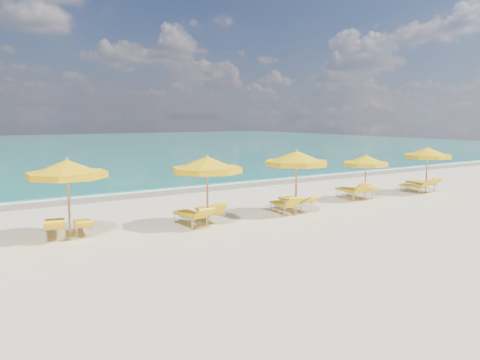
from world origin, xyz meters
TOP-DOWN VIEW (x-y plane):
  - ground_plane at (0.00, 0.00)m, footprint 120.00×120.00m
  - ocean at (0.00, 48.00)m, footprint 120.00×80.00m
  - wet_sand_band at (0.00, 7.40)m, footprint 120.00×2.60m
  - foam_line at (0.00, 8.20)m, footprint 120.00×1.20m
  - whitecap_near at (-6.00, 17.00)m, footprint 14.00×0.36m
  - whitecap_far at (8.00, 24.00)m, footprint 18.00×0.30m
  - umbrella_1 at (-6.98, 0.57)m, footprint 3.20×3.20m
  - umbrella_2 at (-2.56, -0.38)m, footprint 2.61×2.61m
  - umbrella_3 at (1.32, -0.49)m, footprint 3.25×3.25m
  - umbrella_4 at (5.97, 0.21)m, footprint 2.71×2.71m
  - umbrella_5 at (10.00, -0.09)m, footprint 2.86×2.86m
  - lounger_1_left at (-7.38, 0.88)m, footprint 0.99×2.00m
  - lounger_1_right at (-6.53, 0.77)m, footprint 0.79×1.71m
  - lounger_2_left at (-3.09, -0.14)m, footprint 0.72×1.93m
  - lounger_2_right at (-2.19, 0.16)m, footprint 0.82×1.82m
  - lounger_3_left at (0.94, -0.20)m, footprint 0.86×1.76m
  - lounger_3_right at (1.84, 0.09)m, footprint 0.72×2.01m
  - lounger_4_left at (5.56, 0.69)m, footprint 0.95×2.00m
  - lounger_4_right at (6.38, 0.79)m, footprint 0.77×1.76m
  - lounger_5_left at (9.57, 0.31)m, footprint 0.60×1.59m
  - lounger_5_right at (10.40, 0.46)m, footprint 0.94×2.02m

SIDE VIEW (x-z plane):
  - ground_plane at x=0.00m, z-range 0.00..0.00m
  - ocean at x=0.00m, z-range -0.15..0.15m
  - wet_sand_band at x=0.00m, z-range -0.01..0.01m
  - foam_line at x=0.00m, z-range -0.01..0.01m
  - whitecap_near at x=-6.00m, z-range -0.03..0.03m
  - whitecap_far at x=8.00m, z-range -0.03..0.03m
  - lounger_1_right at x=-6.53m, z-range -0.12..0.51m
  - lounger_4_right at x=6.38m, z-range -0.12..0.52m
  - lounger_5_left at x=9.57m, z-range -0.19..0.59m
  - lounger_3_left at x=0.94m, z-range -0.19..0.62m
  - lounger_2_right at x=-2.19m, z-range -0.20..0.65m
  - lounger_1_left at x=-7.38m, z-range -0.16..0.61m
  - lounger_2_left at x=-3.09m, z-range -0.18..0.65m
  - lounger_3_right at x=1.84m, z-range -0.15..0.62m
  - lounger_5_right at x=10.40m, z-range -0.18..0.66m
  - lounger_4_left at x=5.56m, z-range -0.21..0.70m
  - umbrella_4 at x=5.97m, z-range 0.74..2.82m
  - umbrella_5 at x=10.00m, z-range 0.82..3.15m
  - umbrella_2 at x=-2.56m, z-range 0.88..3.36m
  - umbrella_1 at x=-6.98m, z-range 0.89..3.40m
  - umbrella_3 at x=1.32m, z-range 0.89..3.42m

